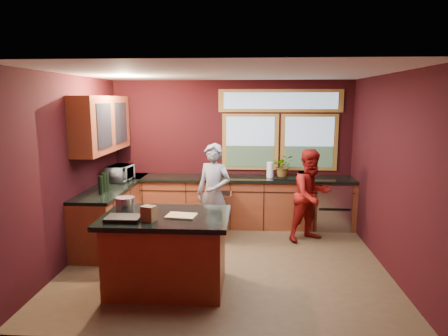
# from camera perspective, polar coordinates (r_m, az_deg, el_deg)

# --- Properties ---
(floor) EXTENTS (4.50, 4.50, 0.00)m
(floor) POSITION_cam_1_polar(r_m,az_deg,el_deg) (6.02, 0.23, -13.15)
(floor) COLOR brown
(floor) RESTS_ON ground
(room_shell) EXTENTS (4.52, 4.02, 2.71)m
(room_shell) POSITION_cam_1_polar(r_m,az_deg,el_deg) (5.96, -5.34, 4.46)
(room_shell) COLOR black
(room_shell) RESTS_ON ground
(back_counter) EXTENTS (4.50, 0.64, 0.93)m
(back_counter) POSITION_cam_1_polar(r_m,az_deg,el_deg) (7.48, 2.53, -4.80)
(back_counter) COLOR brown
(back_counter) RESTS_ON floor
(left_counter) EXTENTS (0.64, 2.30, 0.93)m
(left_counter) POSITION_cam_1_polar(r_m,az_deg,el_deg) (7.04, -15.50, -6.08)
(left_counter) COLOR brown
(left_counter) RESTS_ON floor
(island) EXTENTS (1.55, 1.05, 0.95)m
(island) POSITION_cam_1_polar(r_m,az_deg,el_deg) (5.13, -8.17, -11.67)
(island) COLOR brown
(island) RESTS_ON floor
(person_grey) EXTENTS (0.71, 0.60, 1.65)m
(person_grey) POSITION_cam_1_polar(r_m,az_deg,el_deg) (6.54, -1.48, -3.69)
(person_grey) COLOR slate
(person_grey) RESTS_ON floor
(person_red) EXTENTS (0.95, 0.89, 1.55)m
(person_red) POSITION_cam_1_polar(r_m,az_deg,el_deg) (6.80, 12.35, -3.82)
(person_red) COLOR maroon
(person_red) RESTS_ON floor
(microwave) EXTENTS (0.39, 0.54, 0.28)m
(microwave) POSITION_cam_1_polar(r_m,az_deg,el_deg) (7.22, -14.59, -0.73)
(microwave) COLOR #999999
(microwave) RESTS_ON left_counter
(potted_plant) EXTENTS (0.37, 0.32, 0.41)m
(potted_plant) POSITION_cam_1_polar(r_m,az_deg,el_deg) (7.41, 8.46, 0.29)
(potted_plant) COLOR #999999
(potted_plant) RESTS_ON back_counter
(paper_towel) EXTENTS (0.12, 0.12, 0.28)m
(paper_towel) POSITION_cam_1_polar(r_m,az_deg,el_deg) (7.36, 6.59, -0.26)
(paper_towel) COLOR white
(paper_towel) RESTS_ON back_counter
(cutting_board) EXTENTS (0.38, 0.29, 0.02)m
(cutting_board) POSITION_cam_1_polar(r_m,az_deg,el_deg) (4.89, -6.12, -6.80)
(cutting_board) COLOR tan
(cutting_board) RESTS_ON island
(stock_pot) EXTENTS (0.24, 0.24, 0.18)m
(stock_pot) POSITION_cam_1_polar(r_m,az_deg,el_deg) (5.23, -13.91, -5.03)
(stock_pot) COLOR #B9B9BE
(stock_pot) RESTS_ON island
(paper_bag) EXTENTS (0.18, 0.16, 0.18)m
(paper_bag) POSITION_cam_1_polar(r_m,az_deg,el_deg) (4.76, -10.73, -6.41)
(paper_bag) COLOR brown
(paper_bag) RESTS_ON island
(black_tray) EXTENTS (0.40, 0.28, 0.05)m
(black_tray) POSITION_cam_1_polar(r_m,az_deg,el_deg) (4.86, -14.16, -7.00)
(black_tray) COLOR black
(black_tray) RESTS_ON island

